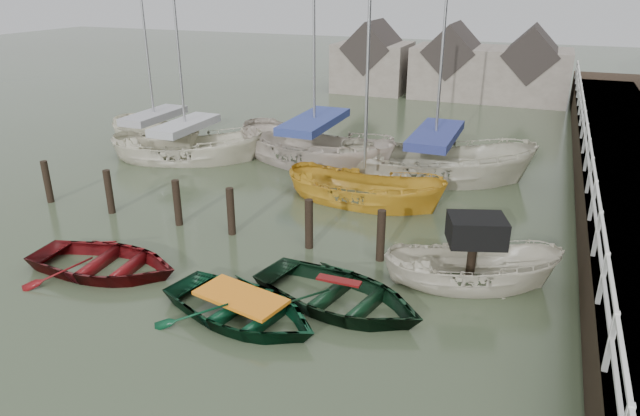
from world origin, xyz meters
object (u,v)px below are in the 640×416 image
at_px(sailboat_e, 157,146).
at_px(sailboat_d, 433,177).
at_px(sailboat_a, 188,158).
at_px(sailboat_c, 364,201).
at_px(sailboat_b, 315,162).
at_px(rowboat_red, 106,272).
at_px(rowboat_dkgreen, 338,306).
at_px(rowboat_green, 242,319).
at_px(motorboat, 470,281).

bearing_deg(sailboat_e, sailboat_d, -63.76).
bearing_deg(sailboat_a, sailboat_e, 45.83).
bearing_deg(sailboat_c, sailboat_b, 48.49).
xyz_separation_m(rowboat_red, sailboat_e, (-5.77, 9.88, 0.06)).
relative_size(rowboat_dkgreen, sailboat_e, 0.43).
bearing_deg(sailboat_e, rowboat_green, -111.63).
distance_m(motorboat, sailboat_d, 7.82).
bearing_deg(rowboat_red, sailboat_a, 16.52).
bearing_deg(rowboat_green, sailboat_c, 10.15).
bearing_deg(sailboat_e, motorboat, -91.70).
bearing_deg(motorboat, rowboat_dkgreen, 110.11).
bearing_deg(sailboat_e, sailboat_c, -80.79).
bearing_deg(sailboat_a, sailboat_d, -100.91).
xyz_separation_m(motorboat, sailboat_a, (-12.03, 6.06, -0.04)).
height_order(rowboat_green, sailboat_b, sailboat_b).
height_order(rowboat_red, rowboat_dkgreen, rowboat_dkgreen).
relative_size(rowboat_green, sailboat_a, 0.33).
bearing_deg(sailboat_d, rowboat_green, 156.98).
xyz_separation_m(sailboat_b, sailboat_d, (4.69, -0.02, 0.00)).
distance_m(rowboat_dkgreen, sailboat_e, 14.91).
xyz_separation_m(rowboat_red, rowboat_dkgreen, (5.96, 0.67, 0.00)).
height_order(rowboat_green, sailboat_e, sailboat_e).
bearing_deg(rowboat_green, sailboat_a, 51.89).
relative_size(rowboat_dkgreen, sailboat_c, 0.39).
xyz_separation_m(motorboat, sailboat_c, (-4.03, 4.27, -0.08)).
distance_m(rowboat_green, sailboat_e, 14.45).
height_order(motorboat, sailboat_e, sailboat_e).
height_order(rowboat_red, motorboat, motorboat).
xyz_separation_m(sailboat_a, sailboat_b, (4.95, 1.40, -0.01)).
bearing_deg(rowboat_green, rowboat_red, 94.65).
relative_size(rowboat_red, sailboat_e, 0.41).
distance_m(motorboat, sailboat_e, 16.01).
height_order(motorboat, sailboat_c, sailboat_c).
relative_size(rowboat_green, sailboat_e, 0.40).
relative_size(sailboat_b, sailboat_e, 1.35).
distance_m(rowboat_red, sailboat_c, 8.34).
bearing_deg(sailboat_d, rowboat_dkgreen, 166.10).
bearing_deg(sailboat_b, sailboat_c, -117.70).
distance_m(sailboat_b, sailboat_e, 7.25).
relative_size(sailboat_a, sailboat_b, 0.90).
xyz_separation_m(rowboat_dkgreen, sailboat_c, (-1.43, 6.34, 0.02)).
distance_m(rowboat_dkgreen, motorboat, 3.33).
height_order(rowboat_red, rowboat_green, rowboat_red).
height_order(motorboat, sailboat_b, sailboat_b).
distance_m(sailboat_b, sailboat_d, 4.69).
bearing_deg(sailboat_c, sailboat_a, 82.13).
relative_size(sailboat_b, sailboat_d, 0.97).
relative_size(sailboat_d, sailboat_e, 1.39).
bearing_deg(sailboat_c, motorboat, -131.88).
relative_size(sailboat_a, sailboat_e, 1.22).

